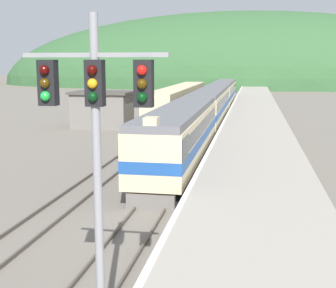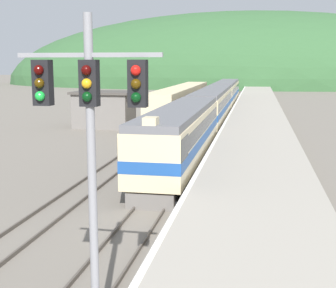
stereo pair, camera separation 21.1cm
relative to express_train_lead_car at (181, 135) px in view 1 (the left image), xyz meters
The scene contains 10 objects.
track_main 45.02m from the express_train_lead_car, 90.00° to the left, with size 1.52×180.00×0.16m.
track_siding 45.23m from the express_train_lead_car, 95.46° to the left, with size 1.52×180.00×0.16m.
platform 25.48m from the express_train_lead_car, 79.08° to the left, with size 6.22×140.00×1.16m.
distant_hills 122.03m from the express_train_lead_car, 90.00° to the left, with size 156.58×70.46×45.31m.
station_shed 21.29m from the express_train_lead_car, 121.89° to the left, with size 6.34×4.83×3.85m.
express_train_lead_car is the anchor object (origin of this frame).
carriage_second 21.80m from the express_train_lead_car, 90.00° to the left, with size 3.01×22.28×4.00m.
carriage_third 44.96m from the express_train_lead_car, 90.00° to the left, with size 3.01×22.28×4.00m.
siding_train 27.67m from the express_train_lead_car, 98.95° to the left, with size 2.90×30.39×3.97m.
signal_mast_main 20.26m from the express_train_lead_car, 86.67° to the right, with size 3.30×0.42×7.90m.
Camera 1 is at (4.59, -4.81, 6.83)m, focal length 50.00 mm.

